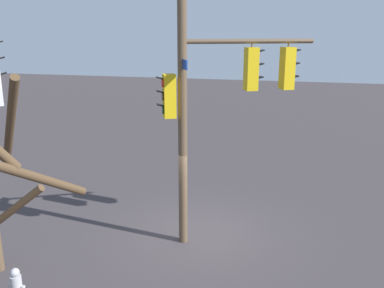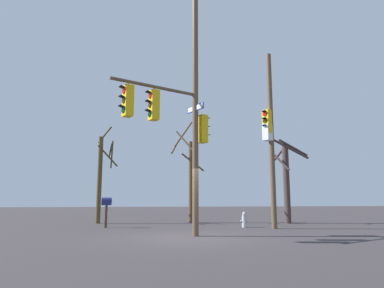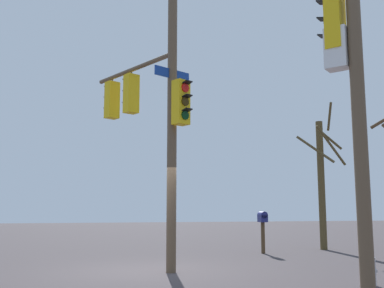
{
  "view_description": "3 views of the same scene",
  "coord_description": "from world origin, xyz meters",
  "views": [
    {
      "loc": [
        -2.61,
        10.63,
        5.64
      ],
      "look_at": [
        -0.01,
        0.72,
        2.88
      ],
      "focal_mm": 39.15,
      "sensor_mm": 36.0,
      "label": 1
    },
    {
      "loc": [
        -1.32,
        -12.35,
        1.43
      ],
      "look_at": [
        0.18,
        0.51,
        3.45
      ],
      "focal_mm": 31.85,
      "sensor_mm": 36.0,
      "label": 2
    },
    {
      "loc": [
        11.15,
        -1.8,
        1.5
      ],
      "look_at": [
        0.14,
        1.04,
        3.13
      ],
      "focal_mm": 42.43,
      "sensor_mm": 36.0,
      "label": 3
    }
  ],
  "objects": [
    {
      "name": "ground_plane",
      "position": [
        0.0,
        0.0,
        0.0
      ],
      "size": [
        80.0,
        80.0,
        0.0
      ],
      "primitive_type": "plane",
      "color": "#3C3537"
    },
    {
      "name": "mailbox",
      "position": [
        -3.46,
        4.46,
        1.11
      ],
      "size": [
        0.46,
        0.27,
        1.41
      ],
      "rotation": [
        0.0,
        0.0,
        4.63
      ],
      "color": "#4C3823",
      "rests_on": "ground"
    },
    {
      "name": "bare_tree_across_street",
      "position": [
        -4.19,
        7.22,
        2.64
      ],
      "size": [
        1.28,
        1.76,
        5.51
      ],
      "color": "brown",
      "rests_on": "ground"
    },
    {
      "name": "main_signal_pole_assembly",
      "position": [
        -0.15,
        0.07,
        5.12
      ],
      "size": [
        4.77,
        3.42,
        9.87
      ],
      "rotation": [
        0.0,
        0.0,
        3.62
      ],
      "color": "brown",
      "rests_on": "ground"
    },
    {
      "name": "fire_hydrant",
      "position": [
        3.1,
        3.9,
        0.34
      ],
      "size": [
        0.38,
        0.24,
        0.73
      ],
      "color": "#B2B2B7",
      "rests_on": "ground"
    },
    {
      "name": "secondary_pole_assembly",
      "position": [
        4.19,
        2.96,
        4.36
      ],
      "size": [
        0.71,
        0.62,
        8.4
      ],
      "rotation": [
        0.0,
        0.0,
        3.83
      ],
      "color": "brown",
      "rests_on": "ground"
    }
  ]
}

